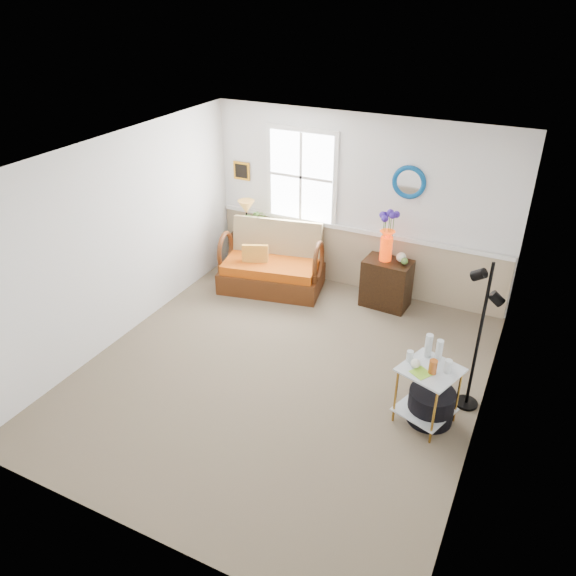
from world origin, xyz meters
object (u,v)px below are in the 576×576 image
at_px(lamp_stand, 249,250).
at_px(cabinet, 386,283).
at_px(side_table, 427,395).
at_px(ottoman, 431,406).
at_px(loveseat, 271,259).
at_px(floor_lamp, 479,338).

height_order(lamp_stand, cabinet, cabinet).
height_order(cabinet, side_table, cabinet).
distance_m(lamp_stand, ottoman, 4.16).
bearing_deg(ottoman, loveseat, 147.24).
bearing_deg(lamp_stand, side_table, -33.65).
xyz_separation_m(lamp_stand, cabinet, (2.33, -0.12, 0.01)).
bearing_deg(lamp_stand, ottoman, -32.67).
height_order(cabinet, ottoman, cabinet).
xyz_separation_m(cabinet, side_table, (1.12, -2.17, -0.01)).
distance_m(lamp_stand, side_table, 4.14).
xyz_separation_m(lamp_stand, side_table, (3.45, -2.29, -0.00)).
height_order(loveseat, side_table, loveseat).
xyz_separation_m(cabinet, ottoman, (1.17, -2.12, -0.16)).
bearing_deg(side_table, lamp_stand, 146.35).
xyz_separation_m(lamp_stand, ottoman, (3.50, -2.24, -0.16)).
relative_size(lamp_stand, side_table, 1.00).
xyz_separation_m(floor_lamp, ottoman, (-0.31, -0.43, -0.69)).
height_order(loveseat, cabinet, loveseat).
relative_size(floor_lamp, ottoman, 3.61).
height_order(side_table, floor_lamp, floor_lamp).
relative_size(cabinet, ottoman, 1.45).
bearing_deg(ottoman, side_table, -132.73).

